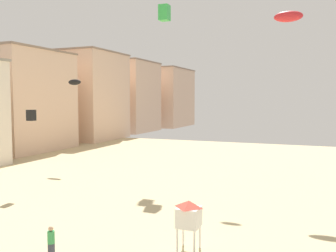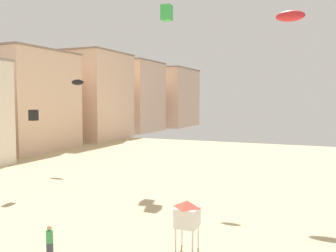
{
  "view_description": "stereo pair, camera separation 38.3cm",
  "coord_description": "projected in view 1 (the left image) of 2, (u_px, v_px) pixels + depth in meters",
  "views": [
    {
      "loc": [
        12.63,
        -4.15,
        7.64
      ],
      "look_at": [
        3.95,
        17.26,
        5.95
      ],
      "focal_mm": 39.24,
      "sensor_mm": 36.0,
      "label": 1
    },
    {
      "loc": [
        12.99,
        -4.0,
        7.64
      ],
      "look_at": [
        3.95,
        17.26,
        5.95
      ],
      "focal_mm": 39.24,
      "sensor_mm": 36.0,
      "label": 2
    }
  ],
  "objects": [
    {
      "name": "kite_green_box",
      "position": [
        164.0,
        13.0,
        35.66
      ],
      "size": [
        0.95,
        0.95,
        1.5
      ],
      "color": "green"
    },
    {
      "name": "boardwalk_hotel_mid",
      "position": [
        17.0,
        100.0,
        55.0
      ],
      "size": [
        12.5,
        13.88,
        14.89
      ],
      "color": "beige",
      "rests_on": "ground"
    },
    {
      "name": "boardwalk_hotel_distant",
      "position": [
        127.0,
        97.0,
        86.74
      ],
      "size": [
        12.18,
        14.04,
        16.45
      ],
      "color": "beige",
      "rests_on": "ground"
    },
    {
      "name": "boardwalk_hotel_far",
      "position": [
        84.0,
        96.0,
        70.75
      ],
      "size": [
        13.4,
        13.53,
        16.53
      ],
      "color": "beige",
      "rests_on": "ground"
    },
    {
      "name": "kite_black_box",
      "position": [
        31.0,
        115.0,
        30.31
      ],
      "size": [
        0.58,
        0.58,
        0.9
      ],
      "color": "black"
    },
    {
      "name": "lifeguard_stand",
      "position": [
        189.0,
        214.0,
        18.5
      ],
      "size": [
        1.1,
        1.1,
        2.55
      ],
      "rotation": [
        0.0,
        0.0,
        0.01
      ],
      "color": "white",
      "rests_on": "ground"
    },
    {
      "name": "kite_black_parafoil",
      "position": [
        75.0,
        82.0,
        41.09
      ],
      "size": [
        1.65,
        0.46,
        0.64
      ],
      "color": "black"
    },
    {
      "name": "kite_red_parafoil",
      "position": [
        288.0,
        17.0,
        28.97
      ],
      "size": [
        2.22,
        0.62,
        0.86
      ],
      "color": "red"
    },
    {
      "name": "kite_flyer",
      "position": [
        51.0,
        241.0,
        17.42
      ],
      "size": [
        0.34,
        0.34,
        1.64
      ],
      "rotation": [
        0.0,
        0.0,
        0.81
      ],
      "color": "#383D4C",
      "rests_on": "ground"
    },
    {
      "name": "boardwalk_hotel_furthest",
      "position": [
        159.0,
        98.0,
        104.75
      ],
      "size": [
        15.81,
        17.97,
        16.18
      ],
      "color": "beige",
      "rests_on": "ground"
    }
  ]
}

